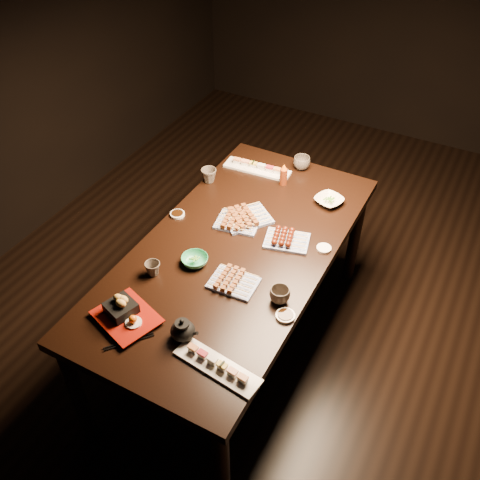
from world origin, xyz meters
name	(u,v)px	position (x,y,z in m)	size (l,w,h in m)	color
ground	(291,317)	(0.00, 0.00, 0.00)	(5.00, 5.00, 0.00)	black
dining_table	(236,300)	(-0.20, -0.34, 0.38)	(0.90, 1.80, 0.75)	black
sushi_platter_near	(217,364)	(0.07, -0.99, 0.77)	(0.38, 0.10, 0.05)	white
sushi_platter_far	(257,167)	(-0.42, 0.34, 0.77)	(0.40, 0.11, 0.05)	white
yakitori_plate_center	(238,220)	(-0.28, -0.16, 0.78)	(0.22, 0.16, 0.06)	#828EB6
yakitori_plate_right	(233,280)	(-0.09, -0.56, 0.78)	(0.22, 0.16, 0.06)	#828EB6
yakitori_plate_left	(247,215)	(-0.26, -0.11, 0.78)	(0.24, 0.18, 0.06)	#828EB6
tsukune_plate	(287,238)	(0.00, -0.17, 0.78)	(0.22, 0.16, 0.06)	#828EB6
edamame_bowl_green	(195,260)	(-0.32, -0.52, 0.77)	(0.13, 0.13, 0.04)	#339D69
edamame_bowl_cream	(329,201)	(0.07, 0.23, 0.77)	(0.15, 0.15, 0.04)	#F3E1C7
tempura_tray	(126,312)	(-0.40, -0.96, 0.80)	(0.27, 0.21, 0.10)	black
teacup_near_left	(153,269)	(-0.46, -0.68, 0.78)	(0.07, 0.07, 0.07)	#4B4239
teacup_mid_right	(280,295)	(0.14, -0.55, 0.79)	(0.09, 0.09, 0.07)	#4B4239
teacup_far_left	(209,176)	(-0.61, 0.10, 0.79)	(0.09, 0.09, 0.08)	#4B4239
teacup_far_right	(302,163)	(-0.20, 0.48, 0.79)	(0.10, 0.10, 0.08)	#4B4239
teapot	(183,329)	(-0.13, -0.92, 0.80)	(0.12, 0.12, 0.10)	black
condiment_bottle	(284,174)	(-0.23, 0.28, 0.82)	(0.04, 0.04, 0.13)	maroon
sauce_dish_west	(177,214)	(-0.60, -0.25, 0.76)	(0.08, 0.08, 0.01)	white
sauce_dish_east	(324,248)	(0.19, -0.14, 0.76)	(0.07, 0.07, 0.01)	white
sauce_dish_se	(285,316)	(0.20, -0.62, 0.76)	(0.09, 0.09, 0.02)	white
sauce_dish_nw	(251,168)	(-0.45, 0.32, 0.76)	(0.09, 0.09, 0.02)	white
chopsticks_near	(129,342)	(-0.32, -1.06, 0.75)	(0.21, 0.02, 0.01)	black
chopsticks_se	(231,380)	(0.15, -1.02, 0.75)	(0.23, 0.02, 0.01)	black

